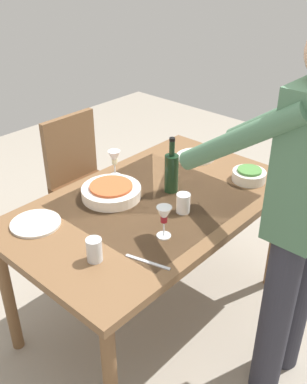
{
  "coord_description": "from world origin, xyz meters",
  "views": [
    {
      "loc": [
        1.4,
        1.26,
        1.9
      ],
      "look_at": [
        0.0,
        0.0,
        0.81
      ],
      "focal_mm": 41.29,
      "sensor_mm": 36.0,
      "label": 1
    }
  ],
  "objects": [
    {
      "name": "dining_table",
      "position": [
        0.0,
        0.0,
        0.68
      ],
      "size": [
        1.48,
        0.89,
        0.76
      ],
      "color": "brown",
      "rests_on": "ground_plane"
    },
    {
      "name": "ground_plane",
      "position": [
        0.0,
        0.0,
        0.0
      ],
      "size": [
        6.0,
        6.0,
        0.0
      ],
      "primitive_type": "plane",
      "color": "#9E9384"
    },
    {
      "name": "wine_bottle",
      "position": [
        -0.14,
        -0.0,
        0.87
      ],
      "size": [
        0.07,
        0.07,
        0.3
      ],
      "color": "black",
      "rests_on": "dining_table"
    },
    {
      "name": "chair_near",
      "position": [
        -0.2,
        -0.83,
        0.53
      ],
      "size": [
        0.4,
        0.4,
        0.91
      ],
      "color": "#523019",
      "rests_on": "ground_plane"
    },
    {
      "name": "serving_bowl_pasta",
      "position": [
        0.12,
        -0.18,
        0.79
      ],
      "size": [
        0.3,
        0.3,
        0.07
      ],
      "color": "silver",
      "rests_on": "dining_table"
    },
    {
      "name": "dinner_plate_near",
      "position": [
        -0.54,
        -0.15,
        0.77
      ],
      "size": [
        0.23,
        0.23,
        0.01
      ],
      "primitive_type": "cylinder",
      "color": "silver",
      "rests_on": "dining_table"
    },
    {
      "name": "water_cup_near_right",
      "position": [
        0.51,
        0.14,
        0.81
      ],
      "size": [
        0.07,
        0.07,
        0.1
      ],
      "primitive_type": "cylinder",
      "color": "silver",
      "rests_on": "dining_table"
    },
    {
      "name": "table_knife",
      "position": [
        0.37,
        0.31,
        0.76
      ],
      "size": [
        0.07,
        0.2,
        0.0
      ],
      "primitive_type": "cube",
      "rotation": [
        0.0,
        0.0,
        0.26
      ],
      "color": "silver",
      "rests_on": "dining_table"
    },
    {
      "name": "person_server",
      "position": [
        -0.1,
        0.7,
        0.96
      ],
      "size": [
        0.42,
        0.61,
        1.69
      ],
      "color": "#2D2D38",
      "rests_on": "ground_plane"
    },
    {
      "name": "wine_glass_left",
      "position": [
        -0.05,
        -0.33,
        0.86
      ],
      "size": [
        0.07,
        0.07,
        0.15
      ],
      "color": "white",
      "rests_on": "dining_table"
    },
    {
      "name": "water_cup_near_left",
      "position": [
        -0.02,
        0.17,
        0.81
      ],
      "size": [
        0.07,
        0.07,
        0.1
      ],
      "primitive_type": "cylinder",
      "color": "silver",
      "rests_on": "dining_table"
    },
    {
      "name": "side_bowl_salad",
      "position": [
        -0.5,
        0.24,
        0.79
      ],
      "size": [
        0.18,
        0.18,
        0.07
      ],
      "color": "silver",
      "rests_on": "dining_table"
    },
    {
      "name": "wine_glass_right",
      "position": [
        0.19,
        0.24,
        0.86
      ],
      "size": [
        0.07,
        0.07,
        0.15
      ],
      "color": "white",
      "rests_on": "dining_table"
    },
    {
      "name": "dinner_plate_far",
      "position": [
        0.52,
        -0.26,
        0.77
      ],
      "size": [
        0.23,
        0.23,
        0.01
      ],
      "primitive_type": "cylinder",
      "color": "silver",
      "rests_on": "dining_table"
    }
  ]
}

